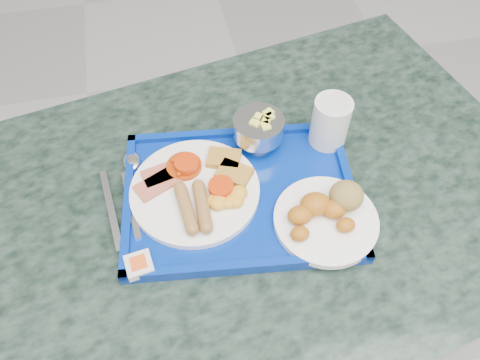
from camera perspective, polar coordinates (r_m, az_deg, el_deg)
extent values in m
cylinder|color=gray|center=(1.42, 0.26, -17.49)|extent=(0.51, 0.51, 0.03)
cylinder|color=gray|center=(1.12, 0.32, -12.09)|extent=(0.10, 0.10, 0.61)
cube|color=black|center=(0.84, 0.42, -2.77)|extent=(1.20, 0.92, 0.04)
cube|color=#032690|center=(0.81, 0.00, -1.96)|extent=(0.43, 0.34, 0.01)
cube|color=#032690|center=(0.89, -0.79, 5.78)|extent=(0.40, 0.06, 0.01)
cube|color=#032690|center=(0.73, 0.97, -10.31)|extent=(0.40, 0.06, 0.01)
cube|color=#032690|center=(0.84, 13.17, -0.49)|extent=(0.05, 0.29, 0.01)
cube|color=#032690|center=(0.82, -13.49, -2.41)|extent=(0.05, 0.29, 0.01)
cylinder|color=white|center=(0.81, -5.51, -1.32)|extent=(0.22, 0.22, 0.01)
cube|color=#C7654F|center=(0.83, -9.21, 0.85)|extent=(0.08, 0.06, 0.01)
cube|color=#C7654F|center=(0.81, -10.05, -0.50)|extent=(0.09, 0.07, 0.01)
cylinder|color=#AA3807|center=(0.83, -6.82, 1.68)|extent=(0.06, 0.06, 0.01)
sphere|color=#AA3807|center=(0.84, -7.29, 2.99)|extent=(0.01, 0.01, 0.01)
sphere|color=#AA3807|center=(0.81, -6.13, 0.98)|extent=(0.01, 0.01, 0.01)
sphere|color=#AA3807|center=(0.83, -5.30, 2.30)|extent=(0.01, 0.01, 0.01)
sphere|color=#AA3807|center=(0.81, -7.48, 0.73)|extent=(0.01, 0.01, 0.01)
sphere|color=#AA3807|center=(0.83, -6.99, 2.18)|extent=(0.01, 0.01, 0.01)
sphere|color=#AA3807|center=(0.83, -8.16, 2.36)|extent=(0.01, 0.01, 0.01)
sphere|color=#AA3807|center=(0.82, -7.39, 1.02)|extent=(0.01, 0.01, 0.01)
sphere|color=#AA3807|center=(0.83, -6.75, 2.51)|extent=(0.01, 0.01, 0.01)
sphere|color=#AA3807|center=(0.83, -6.06, 2.57)|extent=(0.01, 0.01, 0.01)
sphere|color=#AA3807|center=(0.82, -7.40, 1.68)|extent=(0.01, 0.01, 0.01)
sphere|color=#AA3807|center=(0.83, -5.72, 2.53)|extent=(0.01, 0.01, 0.01)
sphere|color=#AA3807|center=(0.83, -7.25, 2.48)|extent=(0.01, 0.01, 0.01)
sphere|color=#AA3807|center=(0.84, -6.24, 3.08)|extent=(0.01, 0.01, 0.01)
sphere|color=#AA3807|center=(0.83, -7.61, 2.56)|extent=(0.01, 0.01, 0.01)
sphere|color=#AA3807|center=(0.84, -6.96, 3.13)|extent=(0.01, 0.01, 0.01)
sphere|color=#AA3807|center=(0.82, -6.76, 1.50)|extent=(0.01, 0.01, 0.01)
sphere|color=#AA3807|center=(0.83, -7.20, 2.31)|extent=(0.01, 0.01, 0.01)
cube|color=#AA752A|center=(0.83, -1.98, 2.63)|extent=(0.07, 0.06, 0.01)
cube|color=#AA752A|center=(0.81, -0.70, 0.83)|extent=(0.07, 0.07, 0.01)
cylinder|color=brown|center=(0.77, -6.60, -3.42)|extent=(0.03, 0.09, 0.02)
cylinder|color=brown|center=(0.77, -4.62, -3.16)|extent=(0.02, 0.08, 0.02)
ellipsoid|color=gold|center=(0.79, -0.46, -1.48)|extent=(0.02, 0.02, 0.02)
ellipsoid|color=gold|center=(0.78, -2.28, -1.63)|extent=(0.03, 0.03, 0.02)
ellipsoid|color=gold|center=(0.78, -0.16, -1.57)|extent=(0.03, 0.03, 0.02)
ellipsoid|color=gold|center=(0.77, -2.70, -2.74)|extent=(0.03, 0.03, 0.02)
ellipsoid|color=gold|center=(0.77, -1.44, -2.79)|extent=(0.02, 0.02, 0.01)
ellipsoid|color=gold|center=(0.78, -0.81, -2.40)|extent=(0.03, 0.03, 0.02)
ellipsoid|color=gold|center=(0.78, -0.46, -2.56)|extent=(0.03, 0.03, 0.02)
ellipsoid|color=gold|center=(0.78, -3.18, -2.53)|extent=(0.03, 0.03, 0.02)
cylinder|color=#A82104|center=(0.82, -6.54, 1.96)|extent=(0.04, 0.04, 0.01)
cylinder|color=#A82104|center=(0.79, -2.35, -0.85)|extent=(0.04, 0.04, 0.01)
cylinder|color=white|center=(0.78, 10.41, -4.86)|extent=(0.17, 0.17, 0.01)
ellipsoid|color=#BE6816|center=(0.77, 12.77, -5.36)|extent=(0.03, 0.03, 0.02)
ellipsoid|color=#BE6816|center=(0.78, 11.45, -3.46)|extent=(0.04, 0.03, 0.03)
ellipsoid|color=#BE6816|center=(0.77, 9.13, -2.92)|extent=(0.05, 0.04, 0.03)
ellipsoid|color=#BE6816|center=(0.76, 7.31, -4.29)|extent=(0.04, 0.03, 0.03)
ellipsoid|color=#BE6816|center=(0.75, 7.32, -6.51)|extent=(0.03, 0.03, 0.02)
ellipsoid|color=olive|center=(0.78, 12.84, -1.86)|extent=(0.06, 0.06, 0.04)
cylinder|color=#BBBABD|center=(0.88, 2.18, 4.64)|extent=(0.06, 0.06, 0.01)
cylinder|color=#BBBABD|center=(0.87, 2.21, 5.19)|extent=(0.02, 0.02, 0.02)
cylinder|color=#BBBABD|center=(0.85, 2.27, 6.45)|extent=(0.09, 0.09, 0.04)
cube|color=#F3F95E|center=(0.84, 2.28, 7.48)|extent=(0.02, 0.02, 0.01)
cube|color=#F3F95E|center=(0.85, 3.49, 8.01)|extent=(0.02, 0.02, 0.01)
cube|color=#F3F95E|center=(0.85, 3.53, 7.52)|extent=(0.02, 0.02, 0.01)
cube|color=#F3F95E|center=(0.83, 1.85, 6.82)|extent=(0.02, 0.02, 0.01)
cube|color=#F3F95E|center=(0.84, 3.08, 7.07)|extent=(0.02, 0.02, 0.01)
cube|color=#F3F95E|center=(0.83, 3.12, 6.45)|extent=(0.02, 0.02, 0.01)
cylinder|color=white|center=(0.87, 10.94, 6.95)|extent=(0.07, 0.07, 0.10)
cylinder|color=orange|center=(0.84, 11.39, 8.96)|extent=(0.06, 0.06, 0.01)
cube|color=#BBBABD|center=(0.82, -13.15, -2.84)|extent=(0.02, 0.14, 0.00)
ellipsoid|color=#BBBABD|center=(0.87, -13.06, 2.29)|extent=(0.04, 0.05, 0.01)
cube|color=#BBBABD|center=(0.82, -15.47, -3.36)|extent=(0.03, 0.17, 0.00)
cube|color=silver|center=(0.75, -12.18, -10.09)|extent=(0.05, 0.05, 0.01)
cube|color=#F6571B|center=(0.74, -12.29, -9.81)|extent=(0.03, 0.03, 0.00)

